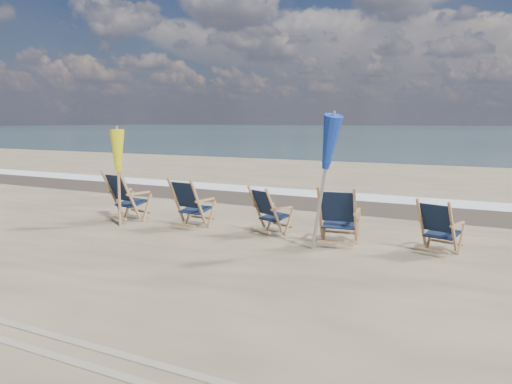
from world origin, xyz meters
TOP-DOWN VIEW (x-y plane):
  - ocean at (0.00, 128.00)m, footprint 400.00×400.00m
  - surf_foam at (0.00, 8.30)m, footprint 200.00×1.40m
  - wet_sand_strip at (0.00, 6.80)m, footprint 200.00×2.60m
  - beach_chair_0 at (-3.07, 2.41)m, footprint 0.84×0.91m
  - beach_chair_1 at (-1.44, 2.52)m, footprint 0.73×0.81m
  - beach_chair_2 at (0.12, 2.68)m, footprint 0.82×0.85m
  - beach_chair_3 at (1.68, 2.57)m, footprint 0.78×0.85m
  - beach_chair_4 at (3.19, 2.70)m, footprint 0.75×0.80m
  - umbrella_yellow at (-3.09, 2.12)m, footprint 0.30×0.30m
  - umbrella_blue at (1.28, 2.02)m, footprint 0.30×0.30m

SIDE VIEW (x-z plane):
  - ocean at x=0.00m, z-range 0.00..0.00m
  - wet_sand_strip at x=0.00m, z-range 0.00..0.00m
  - surf_foam at x=0.00m, z-range 0.00..0.01m
  - beach_chair_4 at x=3.19m, z-range 0.00..0.91m
  - beach_chair_2 at x=0.12m, z-range 0.00..0.93m
  - beach_chair_1 at x=-1.44m, z-range 0.00..1.03m
  - beach_chair_3 at x=1.68m, z-range 0.00..1.06m
  - beach_chair_0 at x=-3.07m, z-range 0.00..1.10m
  - umbrella_yellow at x=-3.09m, z-range 0.46..2.41m
  - umbrella_blue at x=1.28m, z-range 0.61..2.89m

